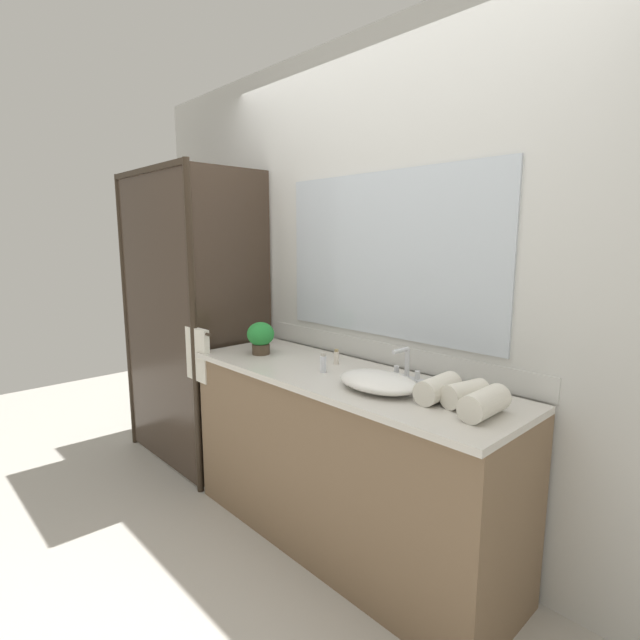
{
  "coord_description": "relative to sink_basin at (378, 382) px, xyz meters",
  "views": [
    {
      "loc": [
        1.58,
        -1.63,
        1.55
      ],
      "look_at": [
        -0.15,
        0.0,
        1.15
      ],
      "focal_mm": 26.9,
      "sensor_mm": 36.0,
      "label": 1
    }
  ],
  "objects": [
    {
      "name": "wall_back_with_mirror",
      "position": [
        -0.28,
        0.4,
        0.37
      ],
      "size": [
        4.4,
        0.06,
        2.6
      ],
      "color": "silver",
      "rests_on": "ground_plane"
    },
    {
      "name": "shower_enclosure",
      "position": [
        -1.56,
        -0.13,
        0.08
      ],
      "size": [
        1.2,
        0.59,
        2.0
      ],
      "color": "#2D2319",
      "rests_on": "ground_plane"
    },
    {
      "name": "amenity_bottle_shampoo",
      "position": [
        -0.43,
        0.18,
        0.0
      ],
      "size": [
        0.03,
        0.03,
        0.08
      ],
      "color": "silver",
      "rests_on": "vanity_cabinet"
    },
    {
      "name": "rolled_towel_far_edge",
      "position": [
        0.26,
        0.07,
        0.01
      ],
      "size": [
        0.11,
        0.22,
        0.1
      ],
      "primitive_type": "cylinder",
      "rotation": [
        1.57,
        0.0,
        0.04
      ],
      "color": "silver",
      "rests_on": "vanity_cabinet"
    },
    {
      "name": "rolled_towel_near_edge",
      "position": [
        0.48,
        0.04,
        0.02
      ],
      "size": [
        0.11,
        0.22,
        0.1
      ],
      "primitive_type": "cylinder",
      "rotation": [
        1.57,
        0.0,
        0.01
      ],
      "color": "silver",
      "rests_on": "vanity_cabinet"
    },
    {
      "name": "vanity_cabinet",
      "position": [
        -0.28,
        0.07,
        -0.49
      ],
      "size": [
        1.8,
        0.58,
        0.9
      ],
      "color": "brown",
      "rests_on": "ground_plane"
    },
    {
      "name": "rolled_towel_middle",
      "position": [
        0.37,
        0.09,
        0.01
      ],
      "size": [
        0.14,
        0.2,
        0.1
      ],
      "primitive_type": "cylinder",
      "rotation": [
        1.57,
        0.0,
        -0.22
      ],
      "color": "silver",
      "rests_on": "vanity_cabinet"
    },
    {
      "name": "faucet",
      "position": [
        0.0,
        0.2,
        0.01
      ],
      "size": [
        0.17,
        0.13,
        0.16
      ],
      "color": "silver",
      "rests_on": "vanity_cabinet"
    },
    {
      "name": "potted_plant",
      "position": [
        -0.89,
        0.02,
        0.07
      ],
      "size": [
        0.16,
        0.16,
        0.19
      ],
      "color": "#473828",
      "rests_on": "vanity_cabinet"
    },
    {
      "name": "sink_basin",
      "position": [
        0.0,
        0.0,
        0.0
      ],
      "size": [
        0.39,
        0.27,
        0.07
      ],
      "primitive_type": "ellipsoid",
      "color": "white",
      "rests_on": "vanity_cabinet"
    },
    {
      "name": "amenity_bottle_lotion",
      "position": [
        -0.37,
        0.02,
        0.01
      ],
      "size": [
        0.03,
        0.03,
        0.1
      ],
      "color": "silver",
      "rests_on": "vanity_cabinet"
    },
    {
      "name": "ground_plane",
      "position": [
        -0.28,
        0.06,
        -0.94
      ],
      "size": [
        8.0,
        8.0,
        0.0
      ],
      "primitive_type": "plane",
      "color": "#B7B2A8"
    }
  ]
}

